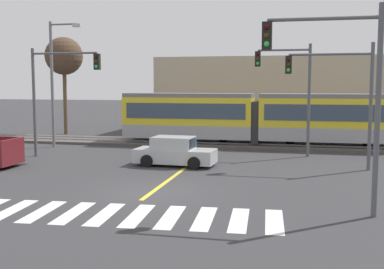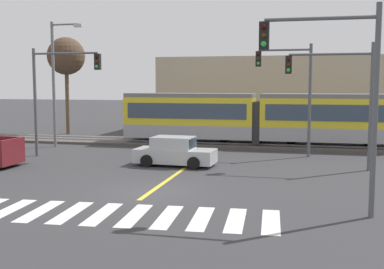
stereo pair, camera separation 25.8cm
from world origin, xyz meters
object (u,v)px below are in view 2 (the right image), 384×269
object	(u,v)px
sedan_crossing	(175,152)
light_rail_tram	(258,116)
traffic_light_mid_left	(56,84)
traffic_light_mid_right	(342,87)
bare_tree_far_west	(66,57)
traffic_light_near_right	(337,79)
traffic_light_far_right	(292,83)
street_lamp_west	(56,76)

from	to	relation	value
sedan_crossing	light_rail_tram	bearing A→B (deg)	68.43
traffic_light_mid_left	light_rail_tram	bearing A→B (deg)	34.41
traffic_light_mid_right	bare_tree_far_west	bearing A→B (deg)	149.81
sedan_crossing	traffic_light_near_right	bearing A→B (deg)	-46.87
sedan_crossing	traffic_light_mid_left	distance (m)	8.34
sedan_crossing	traffic_light_mid_left	xyz separation A→B (m)	(-7.43, 1.31, 3.55)
traffic_light_near_right	light_rail_tram	bearing A→B (deg)	103.66
light_rail_tram	bare_tree_far_west	xyz separation A→B (m)	(-16.50, 4.43, 4.46)
traffic_light_mid_right	light_rail_tram	bearing A→B (deg)	121.27
sedan_crossing	traffic_light_mid_left	world-z (taller)	traffic_light_mid_left
traffic_light_mid_left	traffic_light_near_right	bearing A→B (deg)	-32.05
sedan_crossing	bare_tree_far_west	size ratio (longest dim) A/B	0.52
traffic_light_mid_left	traffic_light_near_right	xyz separation A→B (m)	(15.00, -9.39, 0.19)
traffic_light_far_right	traffic_light_mid_left	bearing A→B (deg)	-165.69
traffic_light_mid_right	bare_tree_far_west	world-z (taller)	bare_tree_far_west
light_rail_tram	street_lamp_west	world-z (taller)	street_lamp_west
traffic_light_mid_right	bare_tree_far_west	xyz separation A→B (m)	(-21.36, 12.42, 2.39)
traffic_light_far_right	light_rail_tram	bearing A→B (deg)	120.15
light_rail_tram	bare_tree_far_west	world-z (taller)	bare_tree_far_west
light_rail_tram	traffic_light_far_right	distance (m)	5.24
sedan_crossing	traffic_light_far_right	bearing A→B (deg)	38.79
traffic_light_far_right	traffic_light_mid_right	bearing A→B (deg)	-57.58
sedan_crossing	street_lamp_west	world-z (taller)	street_lamp_west
light_rail_tram	bare_tree_far_west	size ratio (longest dim) A/B	2.27
street_lamp_west	bare_tree_far_west	world-z (taller)	street_lamp_west
light_rail_tram	traffic_light_mid_left	size ratio (longest dim) A/B	2.93
light_rail_tram	traffic_light_mid_left	bearing A→B (deg)	-145.59
light_rail_tram	traffic_light_mid_right	bearing A→B (deg)	-58.73
light_rail_tram	sedan_crossing	size ratio (longest dim) A/B	4.32
sedan_crossing	traffic_light_mid_left	bearing A→B (deg)	170.00
traffic_light_mid_left	traffic_light_mid_right	size ratio (longest dim) A/B	1.01
traffic_light_far_right	bare_tree_far_west	world-z (taller)	bare_tree_far_west
sedan_crossing	street_lamp_west	xyz separation A→B (m)	(-9.66, 5.37, 4.07)
light_rail_tram	traffic_light_mid_left	xyz separation A→B (m)	(-10.90, -7.47, 2.20)
traffic_light_mid_left	sedan_crossing	bearing A→B (deg)	-10.00
traffic_light_near_right	traffic_light_far_right	xyz separation A→B (m)	(-1.73, 12.78, -0.12)
traffic_light_mid_left	street_lamp_west	xyz separation A→B (m)	(-2.23, 4.06, 0.52)
traffic_light_near_right	street_lamp_west	bearing A→B (deg)	142.03
sedan_crossing	traffic_light_mid_right	size ratio (longest dim) A/B	0.68
street_lamp_west	sedan_crossing	bearing A→B (deg)	-29.06
traffic_light_mid_left	bare_tree_far_west	size ratio (longest dim) A/B	0.77
traffic_light_mid_right	street_lamp_west	bearing A→B (deg)	165.71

